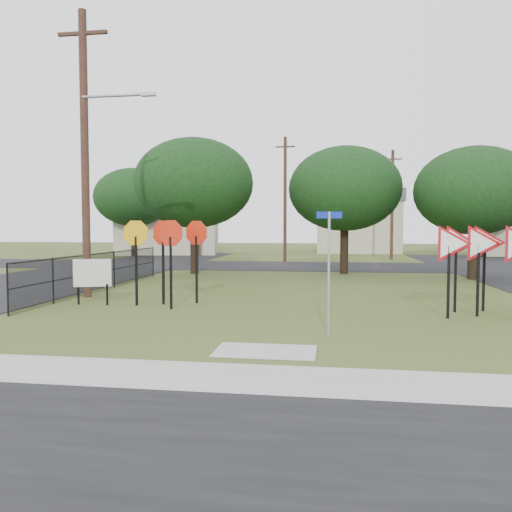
{
  "coord_description": "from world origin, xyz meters",
  "views": [
    {
      "loc": [
        1.25,
        -12.09,
        2.45
      ],
      "look_at": [
        -1.0,
        3.0,
        1.6
      ],
      "focal_mm": 35.0,
      "sensor_mm": 36.0,
      "label": 1
    }
  ],
  "objects_px": {
    "stop_sign_cluster": "(166,242)",
    "info_board": "(92,274)",
    "yield_sign_cluster": "(485,248)",
    "street_name_sign": "(329,264)"
  },
  "relations": [
    {
      "from": "info_board",
      "to": "yield_sign_cluster",
      "type": "bearing_deg",
      "value": -1.3
    },
    {
      "from": "yield_sign_cluster",
      "to": "street_name_sign",
      "type": "bearing_deg",
      "value": -142.94
    },
    {
      "from": "street_name_sign",
      "to": "yield_sign_cluster",
      "type": "bearing_deg",
      "value": 37.06
    },
    {
      "from": "stop_sign_cluster",
      "to": "info_board",
      "type": "distance_m",
      "value": 2.55
    },
    {
      "from": "info_board",
      "to": "stop_sign_cluster",
      "type": "bearing_deg",
      "value": 11.93
    },
    {
      "from": "stop_sign_cluster",
      "to": "yield_sign_cluster",
      "type": "height_order",
      "value": "stop_sign_cluster"
    },
    {
      "from": "street_name_sign",
      "to": "stop_sign_cluster",
      "type": "height_order",
      "value": "street_name_sign"
    },
    {
      "from": "yield_sign_cluster",
      "to": "info_board",
      "type": "height_order",
      "value": "yield_sign_cluster"
    },
    {
      "from": "street_name_sign",
      "to": "info_board",
      "type": "height_order",
      "value": "street_name_sign"
    },
    {
      "from": "stop_sign_cluster",
      "to": "info_board",
      "type": "bearing_deg",
      "value": -168.07
    }
  ]
}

